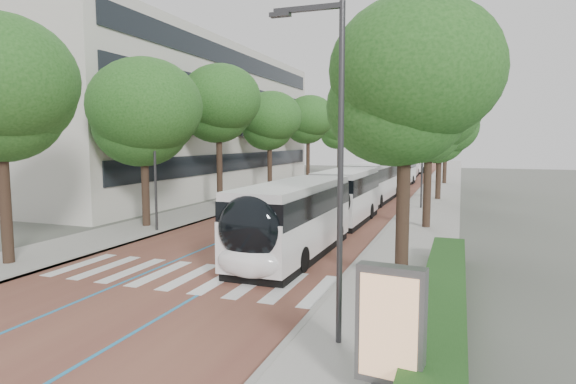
% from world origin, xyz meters
% --- Properties ---
extents(ground, '(160.00, 160.00, 0.00)m').
position_xyz_m(ground, '(0.00, 0.00, 0.00)').
color(ground, '#51544C').
rests_on(ground, ground).
extents(road, '(11.00, 140.00, 0.02)m').
position_xyz_m(road, '(0.00, 40.00, 0.01)').
color(road, brown).
rests_on(road, ground).
extents(sidewalk_left, '(4.00, 140.00, 0.12)m').
position_xyz_m(sidewalk_left, '(-7.50, 40.00, 0.06)').
color(sidewalk_left, '#9B9893').
rests_on(sidewalk_left, ground).
extents(sidewalk_right, '(4.00, 140.00, 0.12)m').
position_xyz_m(sidewalk_right, '(7.50, 40.00, 0.06)').
color(sidewalk_right, '#9B9893').
rests_on(sidewalk_right, ground).
extents(kerb_left, '(0.20, 140.00, 0.14)m').
position_xyz_m(kerb_left, '(-5.60, 40.00, 0.06)').
color(kerb_left, gray).
rests_on(kerb_left, ground).
extents(kerb_right, '(0.20, 140.00, 0.14)m').
position_xyz_m(kerb_right, '(5.60, 40.00, 0.06)').
color(kerb_right, gray).
rests_on(kerb_right, ground).
extents(zebra_crossing, '(10.55, 3.60, 0.01)m').
position_xyz_m(zebra_crossing, '(0.20, 1.00, 0.03)').
color(zebra_crossing, silver).
rests_on(zebra_crossing, ground).
extents(lane_line_left, '(0.12, 126.00, 0.01)m').
position_xyz_m(lane_line_left, '(-1.60, 40.00, 0.02)').
color(lane_line_left, teal).
rests_on(lane_line_left, road).
extents(lane_line_right, '(0.12, 126.00, 0.01)m').
position_xyz_m(lane_line_right, '(1.60, 40.00, 0.02)').
color(lane_line_right, teal).
rests_on(lane_line_right, road).
extents(office_building, '(18.11, 40.00, 14.00)m').
position_xyz_m(office_building, '(-19.47, 28.00, 7.00)').
color(office_building, beige).
rests_on(office_building, ground).
extents(hedge, '(1.20, 14.00, 0.80)m').
position_xyz_m(hedge, '(9.10, 0.00, 0.52)').
color(hedge, '#1E4A19').
rests_on(hedge, sidewalk_right).
extents(streetlight_near, '(1.82, 0.20, 8.00)m').
position_xyz_m(streetlight_near, '(6.62, -3.00, 4.82)').
color(streetlight_near, '#333336').
rests_on(streetlight_near, sidewalk_right).
extents(streetlight_far, '(1.82, 0.20, 8.00)m').
position_xyz_m(streetlight_far, '(6.62, 22.00, 4.82)').
color(streetlight_far, '#333336').
rests_on(streetlight_far, sidewalk_right).
extents(lamp_post_left, '(0.14, 0.14, 8.00)m').
position_xyz_m(lamp_post_left, '(-6.10, 8.00, 4.12)').
color(lamp_post_left, '#333336').
rests_on(lamp_post_left, sidewalk_left).
extents(trees_left, '(6.32, 60.75, 9.94)m').
position_xyz_m(trees_left, '(-7.50, 23.65, 6.71)').
color(trees_left, black).
rests_on(trees_left, ground).
extents(trees_right, '(5.59, 47.31, 9.01)m').
position_xyz_m(trees_right, '(7.70, 22.08, 6.20)').
color(trees_right, black).
rests_on(trees_right, ground).
extents(lead_bus, '(2.79, 18.43, 3.20)m').
position_xyz_m(lead_bus, '(2.85, 9.12, 1.63)').
color(lead_bus, black).
rests_on(lead_bus, ground).
extents(bus_queued_0, '(2.88, 12.46, 3.20)m').
position_xyz_m(bus_queued_0, '(2.81, 24.93, 1.62)').
color(bus_queued_0, white).
rests_on(bus_queued_0, ground).
extents(bus_queued_1, '(3.09, 12.50, 3.20)m').
position_xyz_m(bus_queued_1, '(2.88, 38.56, 1.62)').
color(bus_queued_1, white).
rests_on(bus_queued_1, ground).
extents(bus_queued_2, '(2.81, 12.45, 3.20)m').
position_xyz_m(bus_queued_2, '(2.64, 52.14, 1.62)').
color(bus_queued_2, white).
rests_on(bus_queued_2, ground).
extents(bus_queued_3, '(3.09, 12.50, 3.20)m').
position_xyz_m(bus_queued_3, '(2.97, 65.00, 1.62)').
color(bus_queued_3, white).
rests_on(bus_queued_3, ground).
extents(ad_panel, '(1.29, 0.55, 2.61)m').
position_xyz_m(ad_panel, '(8.33, -5.32, 1.49)').
color(ad_panel, '#59595B').
rests_on(ad_panel, sidewalk_right).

